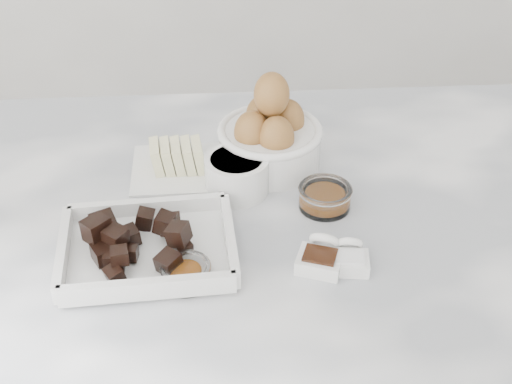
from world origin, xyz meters
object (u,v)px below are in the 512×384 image
vanilla_spoon (321,256)px  salt_spoon (349,258)px  chocolate_dish (147,243)px  egg_bowl (270,136)px  sugar_ramekin (237,173)px  honey_bowl (325,197)px  zest_bowl (186,273)px  butter_plate (175,164)px

vanilla_spoon → salt_spoon: size_ratio=1.25×
chocolate_dish → egg_bowl: size_ratio=1.46×
sugar_ramekin → honey_bowl: size_ratio=1.21×
chocolate_dish → sugar_ramekin: chocolate_dish is taller
zest_bowl → salt_spoon: 0.21m
egg_bowl → vanilla_spoon: bearing=-78.8°
butter_plate → vanilla_spoon: butter_plate is taller
egg_bowl → honey_bowl: 0.14m
egg_bowl → salt_spoon: size_ratio=2.49×
salt_spoon → butter_plate: bearing=136.5°
sugar_ramekin → zest_bowl: size_ratio=1.46×
egg_bowl → vanilla_spoon: 0.25m
honey_bowl → sugar_ramekin: bearing=158.9°
egg_bowl → salt_spoon: (0.09, -0.25, -0.04)m
honey_bowl → zest_bowl: (-0.20, -0.15, -0.00)m
chocolate_dish → butter_plate: bearing=81.0°
chocolate_dish → vanilla_spoon: bearing=-7.2°
chocolate_dish → sugar_ramekin: (0.12, 0.14, 0.01)m
salt_spoon → egg_bowl: bearing=109.1°
chocolate_dish → salt_spoon: (0.26, -0.03, -0.01)m
butter_plate → egg_bowl: (0.15, 0.02, 0.03)m
egg_bowl → zest_bowl: size_ratio=2.51×
zest_bowl → chocolate_dish: bearing=135.3°
chocolate_dish → honey_bowl: chocolate_dish is taller
vanilla_spoon → chocolate_dish: bearing=172.8°
sugar_ramekin → honey_bowl: 0.14m
honey_bowl → vanilla_spoon: size_ratio=0.96×
egg_bowl → salt_spoon: bearing=-70.9°
zest_bowl → salt_spoon: bearing=4.9°
butter_plate → sugar_ramekin: 0.11m
honey_bowl → butter_plate: bearing=156.8°
honey_bowl → salt_spoon: salt_spoon is taller
chocolate_dish → egg_bowl: 0.28m
egg_bowl → chocolate_dish: bearing=-129.7°
sugar_ramekin → vanilla_spoon: size_ratio=1.16×
sugar_ramekin → zest_bowl: 0.21m
egg_bowl → honey_bowl: (0.07, -0.12, -0.03)m
sugar_ramekin → honey_bowl: (0.13, -0.05, -0.01)m
chocolate_dish → sugar_ramekin: bearing=49.4°
sugar_ramekin → egg_bowl: bearing=52.1°
butter_plate → chocolate_dish: bearing=-99.0°
vanilla_spoon → butter_plate: bearing=132.0°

